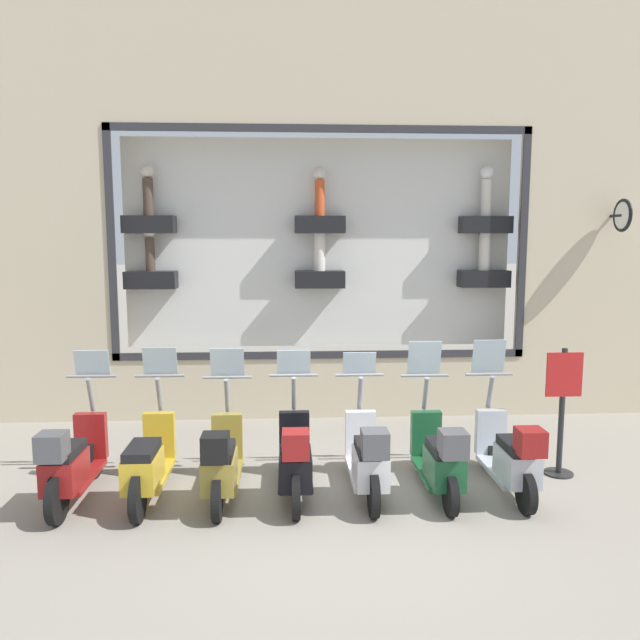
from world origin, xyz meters
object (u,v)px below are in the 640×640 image
at_px(scooter_yellow_5, 148,463).
at_px(scooter_red_6, 72,463).
at_px(shop_sign_post, 562,408).
at_px(scooter_black_3, 295,459).
at_px(scooter_white_2, 368,459).
at_px(scooter_olive_4, 222,462).
at_px(scooter_green_1, 440,458).
at_px(scooter_silver_0, 510,456).

height_order(scooter_yellow_5, scooter_red_6, scooter_yellow_5).
xyz_separation_m(scooter_yellow_5, shop_sign_post, (0.50, -4.98, 0.43)).
xyz_separation_m(scooter_black_3, scooter_red_6, (0.01, 2.48, 0.01)).
relative_size(scooter_white_2, scooter_olive_4, 1.00).
bearing_deg(scooter_olive_4, scooter_red_6, 89.65).
bearing_deg(scooter_black_3, scooter_olive_4, 90.28).
bearing_deg(scooter_white_2, scooter_black_3, 89.80).
height_order(scooter_green_1, scooter_red_6, scooter_green_1).
distance_m(scooter_white_2, scooter_yellow_5, 2.48).
bearing_deg(scooter_red_6, scooter_olive_4, -90.35).
distance_m(scooter_black_3, shop_sign_post, 3.39).
xyz_separation_m(scooter_white_2, scooter_olive_4, (-0.00, 1.65, -0.00)).
bearing_deg(scooter_white_2, scooter_silver_0, -89.97).
bearing_deg(scooter_white_2, scooter_red_6, 89.84).
relative_size(scooter_silver_0, scooter_black_3, 1.00).
bearing_deg(scooter_red_6, scooter_black_3, -90.14).
distance_m(scooter_black_3, scooter_olive_4, 0.83).
bearing_deg(shop_sign_post, scooter_silver_0, 123.76).
bearing_deg(scooter_red_6, scooter_yellow_5, -85.89).
bearing_deg(scooter_yellow_5, scooter_white_2, -91.58).
xyz_separation_m(scooter_white_2, scooter_yellow_5, (0.07, 2.48, -0.03)).
bearing_deg(shop_sign_post, scooter_olive_4, 97.76).
bearing_deg(scooter_green_1, scooter_olive_4, 89.99).
bearing_deg(scooter_olive_4, scooter_silver_0, -89.97).
height_order(scooter_olive_4, scooter_yellow_5, scooter_yellow_5).
relative_size(scooter_red_6, shop_sign_post, 1.12).
bearing_deg(scooter_silver_0, scooter_black_3, 89.95).
bearing_deg(scooter_yellow_5, scooter_olive_4, -94.81).
bearing_deg(scooter_red_6, scooter_silver_0, -90.10).
relative_size(scooter_green_1, scooter_yellow_5, 0.99).
distance_m(scooter_green_1, scooter_olive_4, 2.48).
height_order(scooter_white_2, scooter_red_6, scooter_red_6).
bearing_deg(scooter_green_1, scooter_white_2, 89.89).
bearing_deg(scooter_yellow_5, scooter_silver_0, -90.94).
relative_size(scooter_olive_4, scooter_red_6, 0.99).
distance_m(scooter_green_1, shop_sign_post, 1.81).
height_order(scooter_silver_0, scooter_black_3, scooter_silver_0).
relative_size(scooter_white_2, shop_sign_post, 1.11).
bearing_deg(scooter_black_3, scooter_yellow_5, 87.73).
height_order(scooter_silver_0, scooter_yellow_5, scooter_silver_0).
height_order(scooter_green_1, scooter_yellow_5, scooter_green_1).
height_order(scooter_green_1, shop_sign_post, scooter_green_1).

